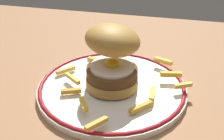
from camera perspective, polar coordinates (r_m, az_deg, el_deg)
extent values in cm
cube|color=#9F6F4A|center=(56.01, -4.94, -4.78)|extent=(123.07, 91.96, 4.00)
cylinder|color=white|center=(52.54, 0.00, -3.80)|extent=(28.66, 28.66, 1.20)
torus|color=maroon|center=(52.21, 0.00, -3.25)|extent=(28.26, 28.26, 0.80)
cylinder|color=#B0833E|center=(51.06, 0.01, -2.35)|extent=(9.90, 9.90, 1.80)
cylinder|color=brown|center=(50.10, 0.01, -0.53)|extent=(9.57, 9.57, 1.94)
cylinder|color=white|center=(49.50, 0.01, 0.69)|extent=(8.26, 8.26, 0.50)
ellipsoid|color=yellow|center=(49.29, 0.15, 1.45)|extent=(2.60, 2.60, 1.40)
ellipsoid|color=#B18139|center=(48.49, 0.07, 6.29)|extent=(14.75, 14.66, 6.89)
cube|color=gold|center=(48.75, 8.49, -5.08)|extent=(1.08, 3.99, 0.89)
cube|color=gold|center=(52.16, -8.42, -1.74)|extent=(4.06, 3.21, 0.71)
cube|color=gold|center=(44.80, -6.07, -7.19)|extent=(2.47, 3.27, 0.81)
cube|color=gold|center=(45.51, 6.12, -7.82)|extent=(3.66, 3.95, 0.78)
cube|color=gold|center=(53.61, 12.38, -0.86)|extent=(4.22, 1.69, 0.91)
cube|color=#E4BA49|center=(50.75, 14.84, -3.42)|extent=(3.40, 2.28, 0.73)
cube|color=gold|center=(59.43, -3.71, 2.05)|extent=(3.41, 1.75, 0.99)
cube|color=gold|center=(41.03, -3.31, -11.26)|extent=(3.00, 3.62, 0.74)
cube|color=gold|center=(56.56, -9.86, -0.02)|extent=(3.29, 3.62, 0.75)
cube|color=gold|center=(58.27, 10.82, 1.89)|extent=(3.99, 2.23, 0.89)
cube|color=gold|center=(49.69, -8.69, -4.44)|extent=(3.68, 2.13, 0.77)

